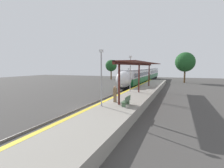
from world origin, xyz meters
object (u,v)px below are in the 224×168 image
object	(u,v)px
person_waiting	(115,94)
railway_signal	(128,75)
train	(144,75)
lamppost_mid	(130,71)
lamppost_near	(101,74)
platform_bench	(127,100)

from	to	relation	value
person_waiting	railway_signal	bearing A→B (deg)	102.50
train	railway_signal	world-z (taller)	railway_signal
person_waiting	lamppost_mid	size ratio (longest dim) A/B	0.33
train	lamppost_mid	xyz separation A→B (m)	(2.52, -23.77, 1.64)
train	railway_signal	size ratio (longest dim) A/B	10.04
person_waiting	lamppost_mid	xyz separation A→B (m)	(-0.53, 7.76, 2.08)
railway_signal	lamppost_near	xyz separation A→B (m)	(4.67, -25.61, 1.39)
train	lamppost_near	distance (m)	33.81
person_waiting	lamppost_mid	bearing A→B (deg)	93.94
platform_bench	railway_signal	xyz separation A→B (m)	(-6.76, 24.60, 1.08)
train	lamppost_mid	size ratio (longest dim) A/B	7.94
train	lamppost_mid	bearing A→B (deg)	-83.96
railway_signal	lamppost_near	distance (m)	26.07
train	person_waiting	size ratio (longest dim) A/B	24.40
person_waiting	railway_signal	world-z (taller)	railway_signal
lamppost_mid	platform_bench	bearing A→B (deg)	-76.75
lamppost_mid	train	bearing A→B (deg)	96.04
platform_bench	railway_signal	bearing A→B (deg)	105.38
train	person_waiting	distance (m)	31.68
platform_bench	railway_signal	world-z (taller)	railway_signal
train	railway_signal	bearing A→B (deg)	-104.95
railway_signal	lamppost_mid	world-z (taller)	lamppost_mid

